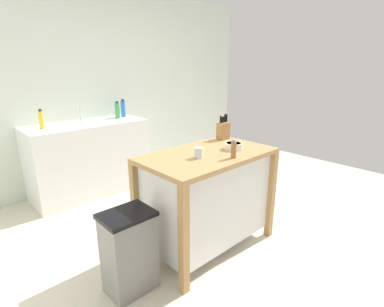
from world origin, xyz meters
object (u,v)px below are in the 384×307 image
(trash_bin, at_px, (129,252))
(bottle_dish_soap, at_px, (117,110))
(kitchen_island, at_px, (207,195))
(drinking_cup, at_px, (198,153))
(knife_block, at_px, (223,130))
(bowl_ceramic_small, at_px, (234,146))
(sink_faucet, at_px, (80,113))
(bottle_spray_cleaner, at_px, (123,109))
(bottle_hand_soap, at_px, (41,120))
(pepper_grinder, at_px, (234,149))

(trash_bin, xyz_separation_m, bottle_dish_soap, (1.04, 1.92, 0.71))
(kitchen_island, bearing_deg, drinking_cup, -165.24)
(knife_block, height_order, bowl_ceramic_small, knife_block)
(drinking_cup, bearing_deg, kitchen_island, 14.76)
(sink_faucet, xyz_separation_m, bottle_spray_cleaner, (0.58, -0.05, 0.00))
(bottle_hand_soap, bearing_deg, drinking_cup, -73.08)
(trash_bin, height_order, bottle_spray_cleaner, bottle_spray_cleaner)
(trash_bin, height_order, bottle_hand_soap, bottle_hand_soap)
(bottle_dish_soap, bearing_deg, trash_bin, -118.56)
(kitchen_island, xyz_separation_m, bottle_spray_cleaner, (0.34, 1.95, 0.53))
(bowl_ceramic_small, xyz_separation_m, bottle_spray_cleaner, (0.09, 2.03, 0.11))
(knife_block, height_order, bottle_spray_cleaner, bottle_spray_cleaner)
(trash_bin, xyz_separation_m, bottle_spray_cleaner, (1.16, 1.96, 0.71))
(trash_bin, bearing_deg, bowl_ceramic_small, -3.27)
(kitchen_island, xyz_separation_m, bottle_hand_soap, (-0.74, 1.88, 0.52))
(trash_bin, relative_size, bottle_hand_soap, 2.85)
(bowl_ceramic_small, xyz_separation_m, sink_faucet, (-0.49, 2.07, 0.10))
(drinking_cup, bearing_deg, sink_faucet, 92.51)
(bottle_hand_soap, bearing_deg, trash_bin, -92.43)
(knife_block, height_order, drinking_cup, knife_block)
(drinking_cup, bearing_deg, bottle_hand_soap, 106.92)
(bottle_spray_cleaner, bearing_deg, trash_bin, -120.55)
(sink_faucet, bearing_deg, bowl_ceramic_small, -76.61)
(bottle_dish_soap, distance_m, bottle_hand_soap, 0.96)
(knife_block, relative_size, pepper_grinder, 1.58)
(sink_faucet, bearing_deg, bottle_dish_soap, -11.43)
(knife_block, distance_m, drinking_cup, 0.68)
(kitchen_island, distance_m, pepper_grinder, 0.53)
(bowl_ceramic_small, xyz_separation_m, pepper_grinder, (-0.20, -0.16, 0.04))
(bowl_ceramic_small, bearing_deg, kitchen_island, 163.39)
(drinking_cup, distance_m, bottle_hand_soap, 2.01)
(bottle_dish_soap, xyz_separation_m, bottle_spray_cleaner, (0.12, 0.05, 0.01))
(sink_faucet, bearing_deg, bottle_spray_cleaner, -4.53)
(kitchen_island, height_order, drinking_cup, drinking_cup)
(knife_block, height_order, bottle_hand_soap, knife_block)
(trash_bin, bearing_deg, drinking_cup, -2.42)
(sink_faucet, bearing_deg, drinking_cup, -87.49)
(bottle_spray_cleaner, bearing_deg, drinking_cup, -103.91)
(knife_block, distance_m, bottle_spray_cleaner, 1.72)
(knife_block, height_order, bottle_dish_soap, knife_block)
(drinking_cup, xyz_separation_m, pepper_grinder, (0.21, -0.19, 0.03))
(pepper_grinder, relative_size, trash_bin, 0.25)
(drinking_cup, relative_size, trash_bin, 0.14)
(bottle_spray_cleaner, xyz_separation_m, bottle_hand_soap, (-1.08, -0.07, -0.01))
(knife_block, bearing_deg, drinking_cup, -155.83)
(kitchen_island, distance_m, bottle_dish_soap, 1.99)
(drinking_cup, bearing_deg, knife_block, 24.17)
(bowl_ceramic_small, distance_m, pepper_grinder, 0.26)
(bottle_spray_cleaner, bearing_deg, pepper_grinder, -97.49)
(kitchen_island, relative_size, trash_bin, 1.85)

